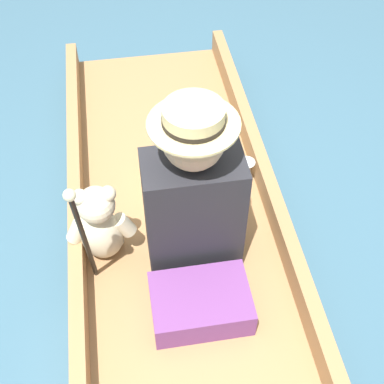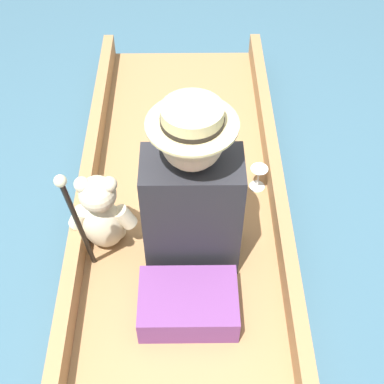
# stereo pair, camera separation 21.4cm
# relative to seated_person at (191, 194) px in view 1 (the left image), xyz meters

# --- Properties ---
(ground_plane) EXTENTS (16.00, 16.00, 0.00)m
(ground_plane) POSITION_rel_seated_person_xyz_m (-0.05, -0.11, -0.43)
(ground_plane) COLOR #385B70
(punt_boat) EXTENTS (0.98, 3.20, 0.24)m
(punt_boat) POSITION_rel_seated_person_xyz_m (-0.05, -0.11, -0.36)
(punt_boat) COLOR #997047
(punt_boat) RESTS_ON ground_plane
(seat_cushion) EXTENTS (0.40, 0.28, 0.14)m
(seat_cushion) POSITION_rel_seated_person_xyz_m (-0.02, -0.37, -0.26)
(seat_cushion) COLOR #6B3875
(seat_cushion) RESTS_ON punt_boat
(seated_person) EXTENTS (0.39, 0.74, 0.84)m
(seated_person) POSITION_rel_seated_person_xyz_m (0.00, 0.00, 0.00)
(seated_person) COLOR white
(seated_person) RESTS_ON punt_boat
(teddy_bear) EXTENTS (0.30, 0.18, 0.43)m
(teddy_bear) POSITION_rel_seated_person_xyz_m (-0.39, -0.00, -0.12)
(teddy_bear) COLOR beige
(teddy_bear) RESTS_ON punt_boat
(wine_glass) EXTENTS (0.09, 0.09, 0.13)m
(wine_glass) POSITION_rel_seated_person_xyz_m (0.33, 0.33, -0.23)
(wine_glass) COLOR silver
(wine_glass) RESTS_ON punt_boat
(walking_cane) EXTENTS (0.04, 0.19, 0.72)m
(walking_cane) POSITION_rel_seated_person_xyz_m (-0.44, -0.21, 0.10)
(walking_cane) COLOR black
(walking_cane) RESTS_ON punt_boat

